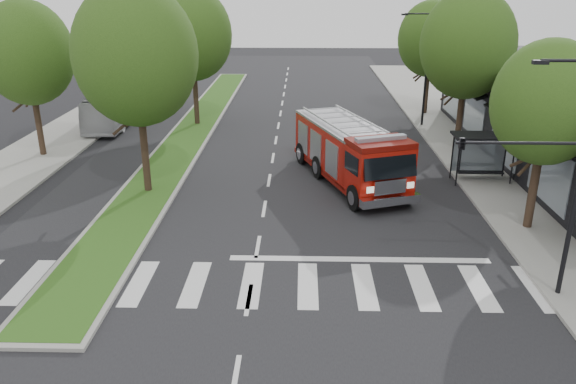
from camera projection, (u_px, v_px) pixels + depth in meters
name	position (u px, v px, depth m)	size (l,w,h in m)	color
ground	(258.00, 247.00, 22.66)	(140.00, 140.00, 0.00)	black
sidewalk_right	(492.00, 169.00, 31.67)	(5.00, 80.00, 0.15)	gray
sidewalk_left	(20.00, 165.00, 32.32)	(5.00, 80.00, 0.15)	gray
median	(192.00, 131.00, 39.59)	(3.00, 50.00, 0.15)	gray
bus_shelter	(483.00, 144.00, 29.27)	(3.20, 1.60, 2.61)	black
tree_right_near	(547.00, 103.00, 22.29)	(4.40, 4.40, 8.05)	black
tree_right_mid	(468.00, 45.00, 33.15)	(5.60, 5.60, 9.72)	black
tree_right_far	(431.00, 39.00, 42.72)	(5.00, 5.00, 8.73)	black
tree_median_near	(136.00, 55.00, 25.98)	(5.80, 5.80, 10.16)	black
tree_median_far	(192.00, 35.00, 39.18)	(5.60, 5.60, 9.72)	black
tree_left_mid	(27.00, 53.00, 32.01)	(5.20, 5.20, 9.16)	black
streetlight_right_near	(554.00, 166.00, 17.49)	(4.08, 0.22, 8.00)	black
streetlight_right_far	(425.00, 65.00, 39.50)	(2.11, 0.20, 8.00)	black
fire_engine	(349.00, 152.00, 29.40)	(5.95, 10.12, 3.37)	#5F0A05
city_bus	(116.00, 106.00, 41.42)	(2.29, 9.79, 2.73)	#AEAEB3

